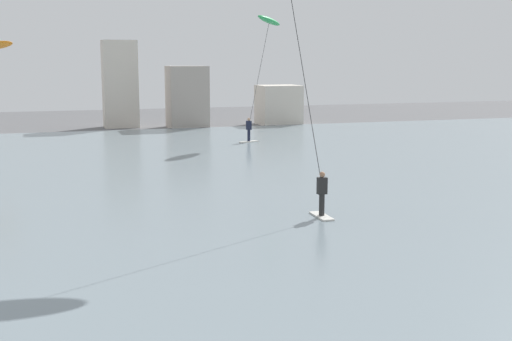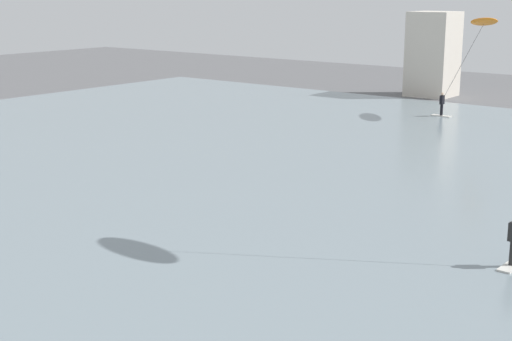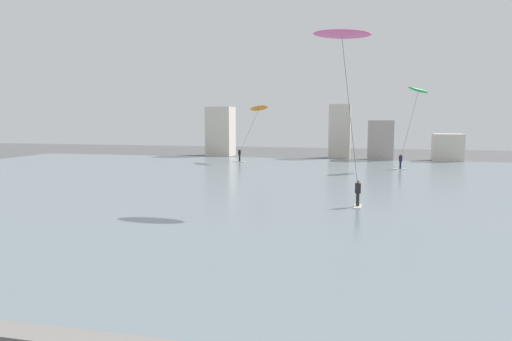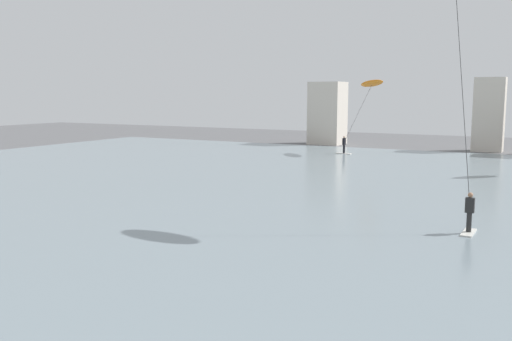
{
  "view_description": "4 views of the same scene",
  "coord_description": "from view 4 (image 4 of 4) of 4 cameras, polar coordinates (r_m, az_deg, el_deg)",
  "views": [
    {
      "loc": [
        -5.94,
        2.65,
        5.75
      ],
      "look_at": [
        -1.13,
        17.85,
        3.09
      ],
      "focal_mm": 47.6,
      "sensor_mm": 36.0,
      "label": 1
    },
    {
      "loc": [
        11.12,
        1.79,
        8.66
      ],
      "look_at": [
        -0.58,
        16.63,
        4.13
      ],
      "focal_mm": 53.17,
      "sensor_mm": 36.0,
      "label": 2
    },
    {
      "loc": [
        3.89,
        -4.08,
        5.51
      ],
      "look_at": [
        0.13,
        11.99,
        3.63
      ],
      "focal_mm": 33.1,
      "sensor_mm": 36.0,
      "label": 3
    },
    {
      "loc": [
        6.32,
        1.56,
        5.61
      ],
      "look_at": [
        1.41,
        10.63,
        4.18
      ],
      "focal_mm": 39.1,
      "sensor_mm": 36.0,
      "label": 4
    }
  ],
  "objects": [
    {
      "name": "far_shore_buildings",
      "position": [
        58.59,
        19.56,
        4.84
      ],
      "size": [
        33.6,
        5.11,
        7.18
      ],
      "color": "beige",
      "rests_on": "ground"
    },
    {
      "name": "kitesurfer_orange",
      "position": [
        52.38,
        11.54,
        8.22
      ],
      "size": [
        4.43,
        3.21,
        6.98
      ],
      "color": "silver",
      "rests_on": "water_bay"
    },
    {
      "name": "water_bay",
      "position": [
        30.48,
        16.01,
        -2.95
      ],
      "size": [
        84.0,
        52.0,
        0.1
      ],
      "primitive_type": "cube",
      "color": "gray",
      "rests_on": "ground"
    }
  ]
}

